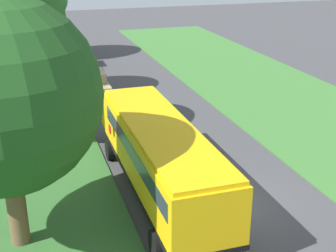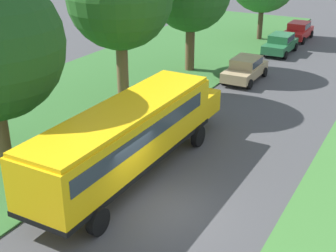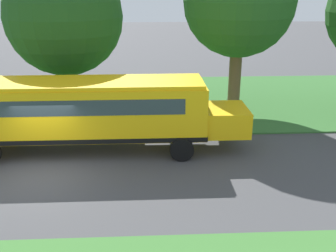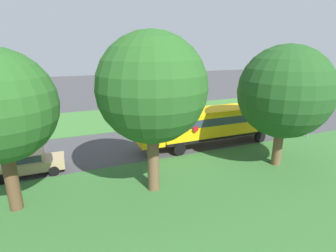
# 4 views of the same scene
# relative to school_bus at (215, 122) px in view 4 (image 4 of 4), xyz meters

# --- Properties ---
(ground_plane) EXTENTS (120.00, 120.00, 0.00)m
(ground_plane) POSITION_rel_school_bus_xyz_m (2.47, -1.61, -1.92)
(ground_plane) COLOR #424244
(grass_verge) EXTENTS (12.00, 80.00, 0.08)m
(grass_verge) POSITION_rel_school_bus_xyz_m (-7.53, -1.61, -1.88)
(grass_verge) COLOR #33662D
(grass_verge) RESTS_ON ground
(grass_far_side) EXTENTS (10.00, 80.00, 0.07)m
(grass_far_side) POSITION_rel_school_bus_xyz_m (11.47, -1.61, -1.89)
(grass_far_side) COLOR #3D7533
(grass_far_side) RESTS_ON ground
(school_bus) EXTENTS (2.84, 12.42, 3.16)m
(school_bus) POSITION_rel_school_bus_xyz_m (0.00, 0.00, 0.00)
(school_bus) COLOR yellow
(school_bus) RESTS_ON ground
(car_tan_nearest) EXTENTS (2.02, 4.40, 1.56)m
(car_tan_nearest) POSITION_rel_school_bus_xyz_m (-0.33, 14.54, -1.05)
(car_tan_nearest) COLOR tan
(car_tan_nearest) RESTS_ON ground
(pickup_truck) EXTENTS (2.28, 5.40, 2.10)m
(pickup_truck) POSITION_rel_school_bus_xyz_m (5.17, -15.16, -0.85)
(pickup_truck) COLOR #B7B7BC
(pickup_truck) RESTS_ON ground
(oak_tree_beside_bus) EXTENTS (6.20, 6.20, 8.41)m
(oak_tree_beside_bus) POSITION_rel_school_bus_xyz_m (-5.51, -1.67, 3.52)
(oak_tree_beside_bus) COLOR brown
(oak_tree_beside_bus) RESTS_ON ground
(oak_tree_roadside_mid) EXTENTS (5.97, 5.97, 9.08)m
(oak_tree_roadside_mid) POSITION_rel_school_bus_xyz_m (-5.53, 7.56, 4.22)
(oak_tree_roadside_mid) COLOR brown
(oak_tree_roadside_mid) RESTS_ON ground
(stop_sign) EXTENTS (0.08, 0.68, 2.74)m
(stop_sign) POSITION_rel_school_bus_xyz_m (-2.13, -8.72, -0.19)
(stop_sign) COLOR gray
(stop_sign) RESTS_ON ground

